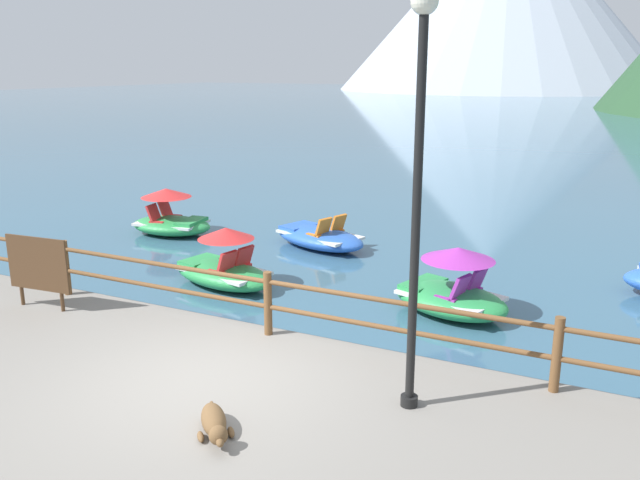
% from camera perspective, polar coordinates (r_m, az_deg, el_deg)
% --- Properties ---
extents(ground_plane, '(200.00, 200.00, 0.00)m').
position_cam_1_polar(ground_plane, '(46.53, 20.42, 8.83)').
color(ground_plane, '#38607A').
extents(dock_railing, '(23.92, 0.12, 0.95)m').
position_cam_1_polar(dock_railing, '(9.48, -4.57, -4.96)').
color(dock_railing, brown).
rests_on(dock_railing, promenade_dock).
extents(lamp_post, '(0.28, 0.28, 4.55)m').
position_cam_1_polar(lamp_post, '(6.97, 8.53, 5.87)').
color(lamp_post, black).
rests_on(lamp_post, promenade_dock).
extents(sign_board, '(1.18, 0.14, 1.19)m').
position_cam_1_polar(sign_board, '(11.35, -23.36, -2.00)').
color(sign_board, silver).
rests_on(sign_board, promenade_dock).
extents(dog_resting, '(0.74, 0.87, 0.26)m').
position_cam_1_polar(dog_resting, '(7.30, -9.17, -15.46)').
color(dog_resting, brown).
rests_on(dog_resting, promenade_dock).
extents(pedal_boat_0, '(2.41, 1.90, 1.22)m').
position_cam_1_polar(pedal_boat_0, '(11.60, 11.37, -4.37)').
color(pedal_boat_0, green).
rests_on(pedal_boat_0, ground).
extents(pedal_boat_2, '(2.81, 2.00, 0.83)m').
position_cam_1_polar(pedal_boat_2, '(15.57, -0.07, 0.27)').
color(pedal_boat_2, blue).
rests_on(pedal_boat_2, ground).
extents(pedal_boat_3, '(2.25, 1.55, 1.19)m').
position_cam_1_polar(pedal_boat_3, '(17.19, -12.86, 1.81)').
color(pedal_boat_3, green).
rests_on(pedal_boat_3, ground).
extents(pedal_boat_4, '(2.51, 1.60, 1.20)m').
position_cam_1_polar(pedal_boat_4, '(12.95, -8.42, -2.36)').
color(pedal_boat_4, green).
rests_on(pedal_boat_4, ground).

